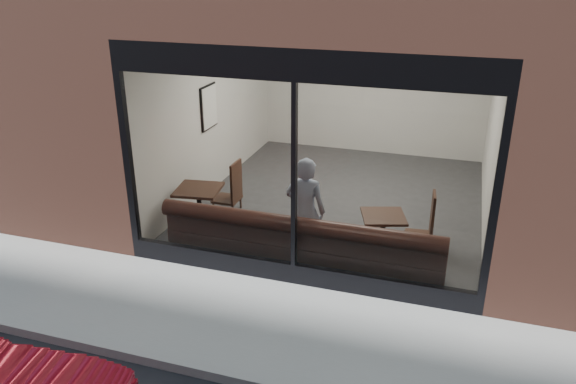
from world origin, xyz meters
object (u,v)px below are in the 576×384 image
(cafe_table_left, at_px, (198,190))
(person, at_px, (305,211))
(banquette, at_px, (302,255))
(cafe_chair_right, at_px, (417,235))
(cafe_chair_left, at_px, (227,199))
(cafe_table_right, at_px, (384,216))

(cafe_table_left, bearing_deg, person, -12.01)
(banquette, distance_m, cafe_chair_right, 1.88)
(cafe_chair_right, bearing_deg, person, 22.63)
(cafe_table_left, height_order, cafe_chair_left, cafe_table_left)
(banquette, xyz_separation_m, cafe_table_right, (1.05, 0.55, 0.52))
(cafe_table_left, relative_size, cafe_table_right, 1.14)
(person, xyz_separation_m, cafe_chair_right, (1.55, 0.85, -0.57))
(cafe_table_right, bearing_deg, person, -164.33)
(cafe_table_left, xyz_separation_m, cafe_chair_left, (0.11, 0.84, -0.50))
(person, bearing_deg, cafe_table_left, -12.33)
(person, height_order, cafe_table_right, person)
(banquette, bearing_deg, cafe_chair_left, 140.64)
(banquette, xyz_separation_m, cafe_chair_right, (1.52, 1.10, 0.01))
(cafe_chair_left, bearing_deg, cafe_chair_right, 173.80)
(banquette, xyz_separation_m, cafe_chair_left, (-1.82, 1.49, 0.01))
(person, xyz_separation_m, cafe_table_left, (-1.90, 0.40, -0.07))
(cafe_chair_left, relative_size, cafe_chair_right, 1.17)
(cafe_table_left, height_order, cafe_chair_right, cafe_table_left)
(banquette, bearing_deg, cafe_table_right, 27.56)
(person, height_order, cafe_chair_left, person)
(person, bearing_deg, cafe_chair_left, -35.17)
(person, relative_size, cafe_chair_left, 3.72)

